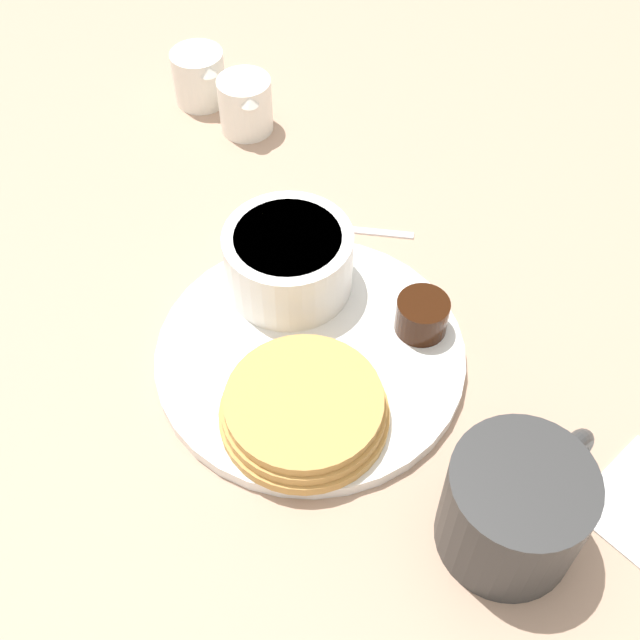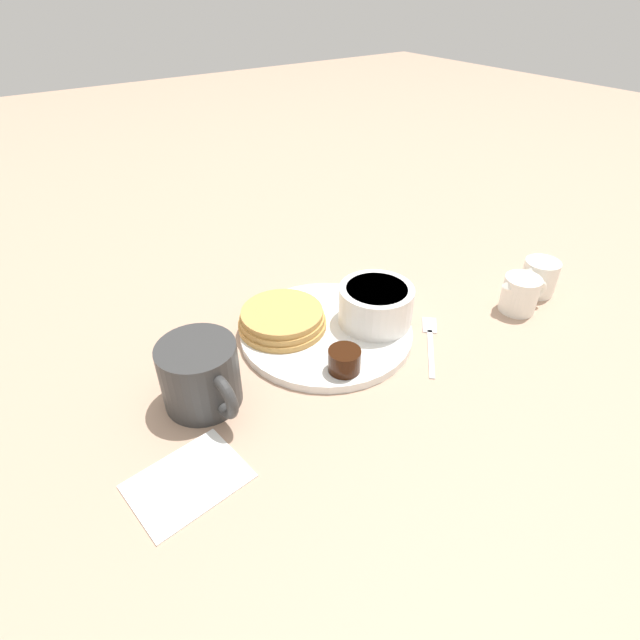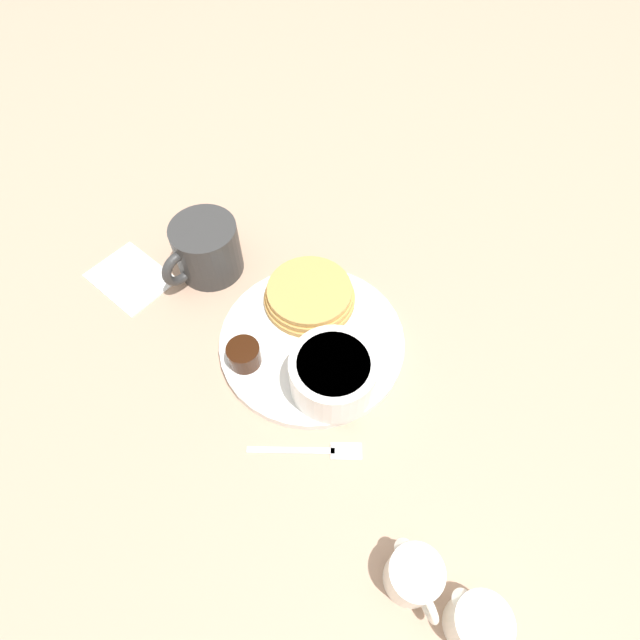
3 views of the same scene
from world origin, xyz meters
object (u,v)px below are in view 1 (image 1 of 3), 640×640
coffee_mug (516,507)px  fork (321,226)px  plate (310,354)px  creamer_pitcher_far (199,76)px  creamer_pitcher_near (245,104)px  bowl (289,259)px

coffee_mug → fork: size_ratio=1.16×
plate → fork: bearing=-38.9°
creamer_pitcher_far → creamer_pitcher_near: bearing=-168.1°
creamer_pitcher_near → creamer_pitcher_far: size_ratio=0.96×
creamer_pitcher_far → coffee_mug: bearing=171.8°
coffee_mug → creamer_pitcher_far: coffee_mug is taller
plate → creamer_pitcher_near: 0.30m
creamer_pitcher_far → fork: (-0.23, 0.01, -0.03)m
bowl → fork: 0.09m
coffee_mug → fork: bearing=-12.5°
coffee_mug → creamer_pitcher_near: size_ratio=1.65×
plate → fork: (0.11, -0.09, -0.00)m
fork → creamer_pitcher_near: bearing=-8.0°
plate → bowl: bearing=-21.1°
fork → bowl: bearing=125.6°
coffee_mug → creamer_pitcher_near: bearing=-11.0°
plate → creamer_pitcher_near: size_ratio=3.24×
bowl → coffee_mug: (-0.26, 0.00, -0.00)m
coffee_mug → plate: bearing=6.8°
creamer_pitcher_near → creamer_pitcher_far: bearing=11.9°
creamer_pitcher_near → creamer_pitcher_far: same height
creamer_pitcher_near → fork: (-0.16, 0.02, -0.03)m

